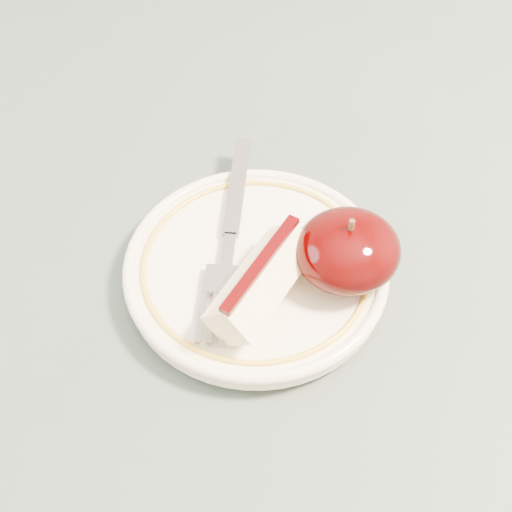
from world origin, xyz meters
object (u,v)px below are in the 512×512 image
object	(u,v)px
plate	(256,268)
fork	(230,237)
table	(222,343)
apple_half	(347,250)

from	to	relation	value
plate	fork	world-z (taller)	fork
plate	fork	bearing A→B (deg)	112.59
table	apple_half	bearing A→B (deg)	-21.15
table	plate	bearing A→B (deg)	-17.67
table	fork	bearing A→B (deg)	48.86
table	plate	world-z (taller)	plate
plate	fork	size ratio (longest dim) A/B	1.02
plate	fork	xyz separation A→B (m)	(-0.01, 0.03, 0.01)
plate	apple_half	xyz separation A→B (m)	(0.06, -0.02, 0.03)
table	fork	distance (m)	0.11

